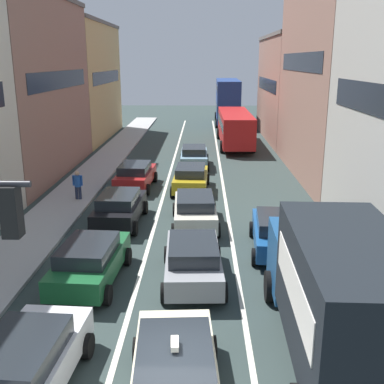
{
  "coord_description": "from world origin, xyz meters",
  "views": [
    {
      "loc": [
        0.45,
        -7.9,
        7.25
      ],
      "look_at": [
        0.0,
        12.0,
        1.6
      ],
      "focal_mm": 43.67,
      "sensor_mm": 36.0,
      "label": 1
    }
  ],
  "objects_px": {
    "sedan_left_lane_front": "(24,366)",
    "bus_far_queue_secondary": "(227,100)",
    "wagon_left_lane_second": "(90,261)",
    "pedestrian_near_kerb": "(78,184)",
    "sedan_centre_lane_fifth": "(194,156)",
    "sedan_left_lane_third": "(120,207)",
    "sedan_left_lane_fourth": "(135,175)",
    "sedan_centre_lane_second": "(193,260)",
    "bus_mid_queue_primary": "(235,126)",
    "hatchback_centre_lane_third": "(195,209)",
    "taxi_centre_lane_front": "(175,372)",
    "coupe_centre_lane_fourth": "(191,178)",
    "removalist_box_truck": "(337,289)",
    "sedan_right_lane_behind_truck": "(278,232)"
  },
  "relations": [
    {
      "from": "sedan_left_lane_front",
      "to": "bus_far_queue_secondary",
      "type": "height_order",
      "value": "bus_far_queue_secondary"
    },
    {
      "from": "wagon_left_lane_second",
      "to": "pedestrian_near_kerb",
      "type": "bearing_deg",
      "value": 20.14
    },
    {
      "from": "sedan_centre_lane_fifth",
      "to": "pedestrian_near_kerb",
      "type": "relative_size",
      "value": 2.6
    },
    {
      "from": "sedan_left_lane_third",
      "to": "sedan_left_lane_fourth",
      "type": "height_order",
      "value": "same"
    },
    {
      "from": "sedan_left_lane_front",
      "to": "sedan_centre_lane_second",
      "type": "distance_m",
      "value": 6.75
    },
    {
      "from": "sedan_left_lane_fourth",
      "to": "bus_mid_queue_primary",
      "type": "distance_m",
      "value": 15.64
    },
    {
      "from": "hatchback_centre_lane_third",
      "to": "sedan_left_lane_third",
      "type": "xyz_separation_m",
      "value": [
        -3.43,
        0.24,
        0.0
      ]
    },
    {
      "from": "taxi_centre_lane_front",
      "to": "coupe_centre_lane_fourth",
      "type": "xyz_separation_m",
      "value": [
        -0.09,
        17.19,
        -0.0
      ]
    },
    {
      "from": "wagon_left_lane_second",
      "to": "coupe_centre_lane_fourth",
      "type": "xyz_separation_m",
      "value": [
        3.08,
        11.48,
        0.0
      ]
    },
    {
      "from": "sedan_left_lane_front",
      "to": "bus_far_queue_secondary",
      "type": "xyz_separation_m",
      "value": [
        6.73,
        46.12,
        2.03
      ]
    },
    {
      "from": "sedan_left_lane_third",
      "to": "pedestrian_near_kerb",
      "type": "distance_m",
      "value": 4.44
    },
    {
      "from": "sedan_left_lane_front",
      "to": "sedan_left_lane_third",
      "type": "bearing_deg",
      "value": 2.77
    },
    {
      "from": "sedan_centre_lane_second",
      "to": "pedestrian_near_kerb",
      "type": "relative_size",
      "value": 2.63
    },
    {
      "from": "removalist_box_truck",
      "to": "sedan_right_lane_behind_truck",
      "type": "relative_size",
      "value": 1.76
    },
    {
      "from": "sedan_left_lane_front",
      "to": "coupe_centre_lane_fourth",
      "type": "xyz_separation_m",
      "value": [
        3.22,
        17.04,
        0.0
      ]
    },
    {
      "from": "taxi_centre_lane_front",
      "to": "wagon_left_lane_second",
      "type": "bearing_deg",
      "value": 25.47
    },
    {
      "from": "sedan_centre_lane_fifth",
      "to": "taxi_centre_lane_front",
      "type": "bearing_deg",
      "value": 179.37
    },
    {
      "from": "wagon_left_lane_second",
      "to": "removalist_box_truck",
      "type": "bearing_deg",
      "value": -116.97
    },
    {
      "from": "sedan_centre_lane_second",
      "to": "bus_mid_queue_primary",
      "type": "xyz_separation_m",
      "value": [
        3.1,
        25.95,
        0.96
      ]
    },
    {
      "from": "coupe_centre_lane_fourth",
      "to": "bus_far_queue_secondary",
      "type": "height_order",
      "value": "bus_far_queue_secondary"
    },
    {
      "from": "sedan_left_lane_third",
      "to": "sedan_left_lane_fourth",
      "type": "relative_size",
      "value": 0.99
    },
    {
      "from": "taxi_centre_lane_front",
      "to": "sedan_left_lane_third",
      "type": "distance_m",
      "value": 12.0
    },
    {
      "from": "sedan_centre_lane_fifth",
      "to": "bus_far_queue_secondary",
      "type": "xyz_separation_m",
      "value": [
        3.44,
        22.91,
        2.03
      ]
    },
    {
      "from": "wagon_left_lane_second",
      "to": "sedan_centre_lane_second",
      "type": "bearing_deg",
      "value": -83.86
    },
    {
      "from": "sedan_left_lane_front",
      "to": "taxi_centre_lane_front",
      "type": "bearing_deg",
      "value": -89.21
    },
    {
      "from": "hatchback_centre_lane_third",
      "to": "sedan_right_lane_behind_truck",
      "type": "bearing_deg",
      "value": -132.47
    },
    {
      "from": "pedestrian_near_kerb",
      "to": "sedan_left_lane_fourth",
      "type": "bearing_deg",
      "value": 135.74
    },
    {
      "from": "wagon_left_lane_second",
      "to": "coupe_centre_lane_fourth",
      "type": "distance_m",
      "value": 11.89
    },
    {
      "from": "taxi_centre_lane_front",
      "to": "sedan_centre_lane_fifth",
      "type": "distance_m",
      "value": 23.36
    },
    {
      "from": "sedan_centre_lane_second",
      "to": "hatchback_centre_lane_third",
      "type": "bearing_deg",
      "value": -2.11
    },
    {
      "from": "taxi_centre_lane_front",
      "to": "wagon_left_lane_second",
      "type": "height_order",
      "value": "taxi_centre_lane_front"
    },
    {
      "from": "sedan_left_lane_third",
      "to": "sedan_left_lane_fourth",
      "type": "bearing_deg",
      "value": 3.19
    },
    {
      "from": "taxi_centre_lane_front",
      "to": "sedan_right_lane_behind_truck",
      "type": "height_order",
      "value": "taxi_centre_lane_front"
    },
    {
      "from": "removalist_box_truck",
      "to": "sedan_left_lane_front",
      "type": "height_order",
      "value": "removalist_box_truck"
    },
    {
      "from": "sedan_centre_lane_fifth",
      "to": "bus_far_queue_secondary",
      "type": "relative_size",
      "value": 0.41
    },
    {
      "from": "sedan_left_lane_third",
      "to": "sedan_centre_lane_fifth",
      "type": "distance_m",
      "value": 12.22
    },
    {
      "from": "sedan_left_lane_fourth",
      "to": "sedan_centre_lane_fifth",
      "type": "height_order",
      "value": "same"
    },
    {
      "from": "sedan_left_lane_fourth",
      "to": "wagon_left_lane_second",
      "type": "bearing_deg",
      "value": -176.44
    },
    {
      "from": "wagon_left_lane_second",
      "to": "bus_mid_queue_primary",
      "type": "relative_size",
      "value": 0.42
    },
    {
      "from": "sedan_left_lane_front",
      "to": "sedan_right_lane_behind_truck",
      "type": "height_order",
      "value": "same"
    },
    {
      "from": "bus_far_queue_secondary",
      "to": "wagon_left_lane_second",
      "type": "bearing_deg",
      "value": 171.63
    },
    {
      "from": "removalist_box_truck",
      "to": "sedan_centre_lane_second",
      "type": "relative_size",
      "value": 1.78
    },
    {
      "from": "sedan_left_lane_front",
      "to": "sedan_left_lane_fourth",
      "type": "relative_size",
      "value": 1.0
    },
    {
      "from": "sedan_centre_lane_second",
      "to": "pedestrian_near_kerb",
      "type": "distance_m",
      "value": 11.07
    },
    {
      "from": "sedan_centre_lane_second",
      "to": "wagon_left_lane_second",
      "type": "distance_m",
      "value": 3.44
    },
    {
      "from": "sedan_right_lane_behind_truck",
      "to": "sedan_left_lane_third",
      "type": "bearing_deg",
      "value": 69.88
    },
    {
      "from": "sedan_left_lane_front",
      "to": "bus_mid_queue_primary",
      "type": "bearing_deg",
      "value": -8.52
    },
    {
      "from": "coupe_centre_lane_fourth",
      "to": "sedan_centre_lane_fifth",
      "type": "xyz_separation_m",
      "value": [
        0.07,
        6.18,
        0.0
      ]
    },
    {
      "from": "removalist_box_truck",
      "to": "sedan_centre_lane_second",
      "type": "distance_m",
      "value": 5.64
    },
    {
      "from": "coupe_centre_lane_fourth",
      "to": "taxi_centre_lane_front",
      "type": "bearing_deg",
      "value": -177.74
    }
  ]
}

